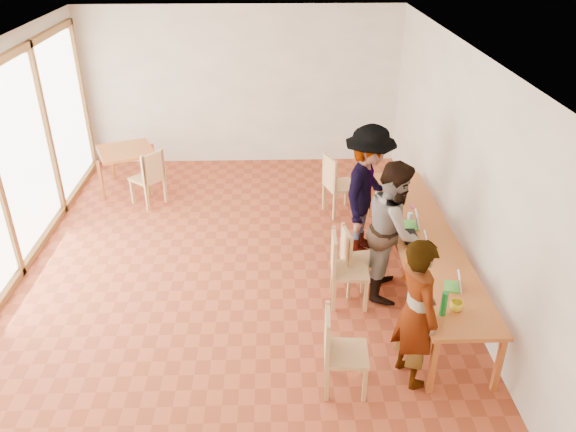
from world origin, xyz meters
name	(u,v)px	position (x,y,z in m)	size (l,w,h in m)	color
ground	(234,271)	(0.00, 0.00, 0.00)	(8.00, 8.00, 0.00)	#A54728
wall_back	(242,87)	(0.00, 4.00, 1.50)	(6.00, 0.10, 3.00)	#EEE7CD
wall_front	(191,426)	(0.00, -4.00, 1.50)	(6.00, 0.10, 3.00)	#EEE7CD
wall_right	(462,170)	(3.00, 0.00, 1.50)	(0.10, 8.00, 3.00)	#EEE7CD
ceiling	(222,52)	(0.00, 0.00, 3.02)	(6.00, 8.00, 0.04)	white
communal_table	(423,239)	(2.50, -0.38, 0.70)	(0.80, 4.00, 0.75)	#C3602B
side_table	(126,154)	(-2.02, 2.75, 0.67)	(0.90, 0.90, 0.75)	#C3602B
chair_near	(337,343)	(1.18, -2.21, 0.59)	(0.48, 0.48, 0.51)	#DFB16F
chair_mid	(342,262)	(1.40, -0.74, 0.61)	(0.49, 0.49, 0.53)	#DFB16F
chair_far	(353,254)	(1.57, -0.48, 0.56)	(0.48, 0.48, 0.49)	#DFB16F
chair_empty	(335,179)	(1.57, 1.67, 0.63)	(0.61, 0.61, 0.55)	#DFB16F
chair_spare	(150,173)	(-1.49, 2.08, 0.60)	(0.64, 0.64, 0.52)	#DFB16F
person_near	(416,312)	(1.99, -2.08, 0.86)	(0.62, 0.41, 1.71)	gray
person_mid	(394,229)	(2.07, -0.48, 0.92)	(0.89, 0.69, 1.83)	gray
person_far	(368,191)	(1.89, 0.53, 0.96)	(1.25, 0.72, 1.93)	gray
laptop_near	(455,284)	(2.56, -1.52, 0.80)	(0.23, 0.25, 0.18)	green
laptop_mid	(423,242)	(2.42, -0.63, 0.80)	(0.21, 0.23, 0.18)	green
laptop_far	(413,223)	(2.41, -0.13, 0.81)	(0.25, 0.28, 0.21)	green
yellow_mug	(456,306)	(2.46, -1.92, 0.81)	(0.14, 0.14, 0.11)	yellow
green_bottle	(444,304)	(2.29, -1.99, 0.89)	(0.07, 0.07, 0.28)	#137829
clear_glass	(410,216)	(2.41, 0.08, 0.80)	(0.07, 0.07, 0.09)	silver
condiment_cup	(400,177)	(2.55, 1.38, 0.78)	(0.08, 0.08, 0.06)	white
pink_phone	(413,207)	(2.53, 0.42, 0.76)	(0.05, 0.10, 0.01)	#BD2C7D
black_pouch	(410,237)	(2.29, -0.47, 0.80)	(0.16, 0.26, 0.09)	black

